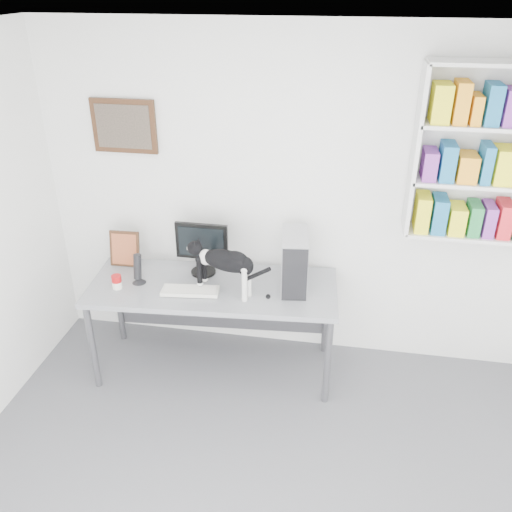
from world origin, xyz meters
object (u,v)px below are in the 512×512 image
(leaning_print, at_px, (125,248))
(cat, at_px, (226,271))
(speaker, at_px, (138,268))
(desk, at_px, (215,328))
(soup_can, at_px, (117,282))
(keyboard, at_px, (190,291))
(pc_tower, at_px, (294,261))
(monitor, at_px, (202,248))
(bookshelf, at_px, (490,155))

(leaning_print, distance_m, cat, 0.97)
(speaker, xyz_separation_m, cat, (0.71, -0.04, 0.06))
(desk, relative_size, speaker, 7.60)
(desk, relative_size, soup_can, 17.44)
(speaker, relative_size, soup_can, 2.29)
(keyboard, bearing_deg, pc_tower, 10.99)
(monitor, relative_size, speaker, 1.76)
(desk, xyz_separation_m, leaning_print, (-0.79, 0.20, 0.55))
(leaning_print, bearing_deg, monitor, -4.29)
(speaker, distance_m, cat, 0.71)
(soup_can, bearing_deg, pc_tower, 11.52)
(pc_tower, height_order, cat, pc_tower)
(keyboard, relative_size, cat, 0.70)
(bookshelf, relative_size, keyboard, 2.87)
(soup_can, bearing_deg, monitor, 30.54)
(desk, height_order, keyboard, keyboard)
(desk, xyz_separation_m, pc_tower, (0.62, 0.10, 0.62))
(soup_can, bearing_deg, desk, 13.34)
(bookshelf, distance_m, desk, 2.43)
(monitor, xyz_separation_m, cat, (0.25, -0.27, -0.03))
(desk, bearing_deg, monitor, 120.07)
(keyboard, relative_size, leaning_print, 1.41)
(pc_tower, height_order, speaker, pc_tower)
(bookshelf, distance_m, cat, 2.03)
(monitor, bearing_deg, pc_tower, -5.47)
(bookshelf, distance_m, monitor, 2.21)
(monitor, distance_m, cat, 0.37)
(keyboard, xyz_separation_m, pc_tower, (0.76, 0.24, 0.20))
(cat, bearing_deg, bookshelf, 28.46)
(monitor, height_order, leaning_print, monitor)
(keyboard, height_order, leaning_print, leaning_print)
(monitor, distance_m, soup_can, 0.71)
(bookshelf, height_order, leaning_print, bookshelf)
(desk, xyz_separation_m, keyboard, (-0.14, -0.14, 0.42))
(leaning_print, height_order, soup_can, leaning_print)
(keyboard, distance_m, leaning_print, 0.74)
(speaker, bearing_deg, pc_tower, 21.95)
(desk, relative_size, cat, 3.12)
(monitor, relative_size, soup_can, 4.05)
(keyboard, distance_m, speaker, 0.46)
(pc_tower, relative_size, soup_can, 3.93)
(speaker, xyz_separation_m, soup_can, (-0.13, -0.11, -0.07))
(bookshelf, height_order, soup_can, bookshelf)
(speaker, bearing_deg, cat, 11.37)
(bookshelf, height_order, pc_tower, bookshelf)
(speaker, height_order, cat, cat)
(desk, bearing_deg, soup_can, -171.03)
(desk, distance_m, leaning_print, 0.99)
(leaning_print, bearing_deg, speaker, -53.53)
(monitor, height_order, pc_tower, monitor)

